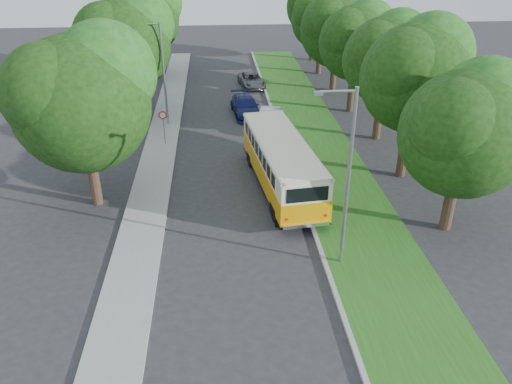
{
  "coord_description": "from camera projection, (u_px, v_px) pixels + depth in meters",
  "views": [
    {
      "loc": [
        -0.94,
        -20.21,
        13.17
      ],
      "look_at": [
        0.9,
        1.76,
        1.5
      ],
      "focal_mm": 35.0,
      "sensor_mm": 36.0,
      "label": 1
    }
  ],
  "objects": [
    {
      "name": "car_white",
      "position": [
        270.0,
        119.0,
        36.78
      ],
      "size": [
        2.42,
        4.56,
        1.43
      ],
      "primitive_type": "imported",
      "rotation": [
        0.0,
        0.0,
        -0.22
      ],
      "color": "white",
      "rests_on": "ground"
    },
    {
      "name": "vintage_bus",
      "position": [
        281.0,
        165.0,
        27.76
      ],
      "size": [
        3.74,
        10.41,
        3.02
      ],
      "primitive_type": null,
      "rotation": [
        0.0,
        0.0,
        0.11
      ],
      "color": "#F19E07",
      "rests_on": "ground"
    },
    {
      "name": "ground",
      "position": [
        241.0,
        237.0,
        24.03
      ],
      "size": [
        120.0,
        120.0,
        0.0
      ],
      "primitive_type": "plane",
      "color": "#2A2A2D",
      "rests_on": "ground"
    },
    {
      "name": "car_silver",
      "position": [
        273.0,
        155.0,
        30.96
      ],
      "size": [
        2.84,
        4.45,
        1.41
      ],
      "primitive_type": "imported",
      "rotation": [
        0.0,
        0.0,
        -0.31
      ],
      "color": "#B5B6BA",
      "rests_on": "ground"
    },
    {
      "name": "lamppost_near",
      "position": [
        346.0,
        175.0,
        20.1
      ],
      "size": [
        1.71,
        0.16,
        8.0
      ],
      "color": "gray",
      "rests_on": "ground"
    },
    {
      "name": "car_blue",
      "position": [
        246.0,
        106.0,
        39.49
      ],
      "size": [
        2.47,
        5.06,
        1.42
      ],
      "primitive_type": "imported",
      "rotation": [
        0.0,
        0.0,
        0.1
      ],
      "color": "#131954",
      "rests_on": "ground"
    },
    {
      "name": "warning_sign",
      "position": [
        163.0,
        121.0,
        33.45
      ],
      "size": [
        0.56,
        0.1,
        2.5
      ],
      "color": "gray",
      "rests_on": "ground"
    },
    {
      "name": "curb",
      "position": [
        298.0,
        186.0,
        28.67
      ],
      "size": [
        0.2,
        70.0,
        0.15
      ],
      "primitive_type": "cube",
      "color": "gray",
      "rests_on": "ground"
    },
    {
      "name": "car_grey",
      "position": [
        252.0,
        80.0,
        46.64
      ],
      "size": [
        2.6,
        4.66,
        1.23
      ],
      "primitive_type": "imported",
      "rotation": [
        0.0,
        0.0,
        0.13
      ],
      "color": "#505256",
      "rests_on": "ground"
    },
    {
      "name": "sidewalk",
      "position": [
        150.0,
        192.0,
        28.06
      ],
      "size": [
        2.2,
        70.0,
        0.12
      ],
      "primitive_type": "cube",
      "color": "gray",
      "rests_on": "ground"
    },
    {
      "name": "treeline",
      "position": [
        268.0,
        38.0,
        37.34
      ],
      "size": [
        24.27,
        41.91,
        9.46
      ],
      "color": "#332319",
      "rests_on": "ground"
    },
    {
      "name": "grass_verge",
      "position": [
        338.0,
        184.0,
        28.84
      ],
      "size": [
        4.5,
        70.0,
        0.13
      ],
      "primitive_type": "cube",
      "color": "#2B5215",
      "rests_on": "ground"
    },
    {
      "name": "lamppost_far",
      "position": [
        162.0,
        71.0,
        35.86
      ],
      "size": [
        1.71,
        0.16,
        7.5
      ],
      "color": "gray",
      "rests_on": "ground"
    }
  ]
}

